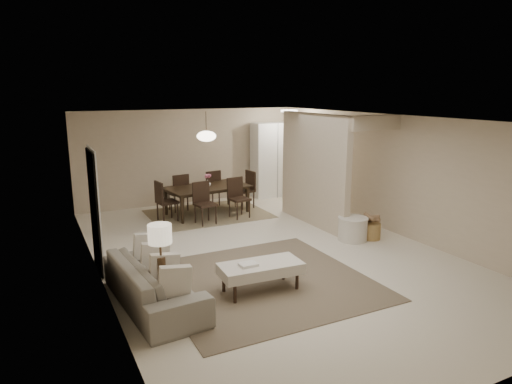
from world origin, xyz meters
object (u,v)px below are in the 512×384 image
pantry_cabinet (273,160)px  round_pouf (353,229)px  side_table (163,295)px  wicker_basket (371,231)px  sofa (153,283)px  ottoman_bench (261,269)px  dining_table (208,200)px

pantry_cabinet → round_pouf: 4.35m
side_table → wicker_basket: size_ratio=1.29×
side_table → round_pouf: 4.47m
sofa → side_table: sofa is taller
sofa → ottoman_bench: 1.59m
round_pouf → ottoman_bench: bearing=-154.8°
sofa → wicker_basket: bearing=-84.0°
ottoman_bench → dining_table: bearing=82.6°
pantry_cabinet → side_table: pantry_cabinet is taller
pantry_cabinet → ottoman_bench: 6.47m
pantry_cabinet → sofa: size_ratio=0.95×
wicker_basket → dining_table: dining_table is taller
wicker_basket → dining_table: size_ratio=0.19×
sofa → ottoman_bench: size_ratio=1.74×
ottoman_bench → dining_table: (0.85, 4.49, -0.01)m
ottoman_bench → wicker_basket: (3.17, 1.20, -0.19)m
ottoman_bench → side_table: side_table is taller
round_pouf → wicker_basket: round_pouf is taller
side_table → wicker_basket: (4.67, 1.20, -0.08)m
wicker_basket → pantry_cabinet: bearing=89.0°
side_table → wicker_basket: bearing=14.4°
side_table → dining_table: 5.07m
ottoman_bench → side_table: size_ratio=2.57×
pantry_cabinet → ottoman_bench: size_ratio=1.64×
ottoman_bench → dining_table: size_ratio=0.65×
sofa → dining_table: (2.41, 4.19, 0.02)m
sofa → round_pouf: sofa is taller
side_table → wicker_basket: side_table is taller
side_table → round_pouf: (4.28, 1.30, -0.01)m
pantry_cabinet → ottoman_bench: pantry_cabinet is taller
pantry_cabinet → side_table: (-4.75, -5.55, -0.80)m
wicker_basket → dining_table: (-2.31, 3.29, 0.18)m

